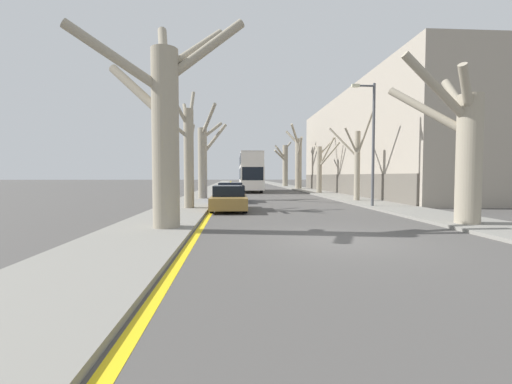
{
  "coord_description": "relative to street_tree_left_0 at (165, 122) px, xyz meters",
  "views": [
    {
      "loc": [
        -3.09,
        -9.69,
        1.88
      ],
      "look_at": [
        -0.9,
        25.2,
        0.2
      ],
      "focal_mm": 24.0,
      "sensor_mm": 36.0,
      "label": 1
    }
  ],
  "objects": [
    {
      "name": "street_tree_right_3",
      "position": [
        10.96,
        34.33,
        0.23
      ],
      "size": [
        2.12,
        4.03,
        8.72
      ],
      "color": "gray",
      "rests_on": "ground"
    },
    {
      "name": "sidewalk_right",
      "position": [
        11.41,
        47.88,
        -3.62
      ],
      "size": [
        3.0,
        120.0,
        0.12
      ],
      "primitive_type": "cube",
      "color": "gray",
      "rests_on": "ground"
    },
    {
      "name": "kerb_line_stripe",
      "position": [
        1.11,
        47.88,
        -3.68
      ],
      "size": [
        0.24,
        120.0,
        0.01
      ],
      "primitive_type": "cube",
      "color": "yellow",
      "rests_on": "ground"
    },
    {
      "name": "ground_plane",
      "position": [
        5.42,
        -2.12,
        -3.68
      ],
      "size": [
        300.0,
        300.0,
        0.0
      ],
      "primitive_type": "plane",
      "color": "#4C4947"
    },
    {
      "name": "street_tree_right_2",
      "position": [
        11.19,
        22.84,
        -0.76
      ],
      "size": [
        2.78,
        4.25,
        6.51
      ],
      "color": "gray",
      "rests_on": "ground"
    },
    {
      "name": "sidewalk_left",
      "position": [
        -0.56,
        47.88,
        -3.62
      ],
      "size": [
        3.0,
        120.0,
        0.12
      ],
      "primitive_type": "cube",
      "color": "gray",
      "rests_on": "ground"
    },
    {
      "name": "lamp_post",
      "position": [
        10.25,
        7.62,
        0.36
      ],
      "size": [
        1.4,
        0.2,
        7.18
      ],
      "color": "#4C4F54",
      "rests_on": "ground"
    },
    {
      "name": "street_tree_left_1",
      "position": [
        -0.24,
        7.1,
        -0.45
      ],
      "size": [
        2.73,
        2.86,
        6.67
      ],
      "color": "gray",
      "rests_on": "ground"
    },
    {
      "name": "street_tree_right_4",
      "position": [
        10.85,
        46.0,
        0.25
      ],
      "size": [
        3.44,
        3.74,
        7.75
      ],
      "color": "gray",
      "rests_on": "ground"
    },
    {
      "name": "parked_car_1",
      "position": [
        2.03,
        12.77,
        -3.03
      ],
      "size": [
        1.89,
        4.1,
        1.37
      ],
      "color": "navy",
      "rests_on": "ground"
    },
    {
      "name": "street_tree_right_0",
      "position": [
        10.73,
        0.32,
        -0.75
      ],
      "size": [
        3.21,
        3.38,
        6.22
      ],
      "color": "gray",
      "rests_on": "ground"
    },
    {
      "name": "double_decker_bus",
      "position": [
        4.19,
        28.57,
        -1.16
      ],
      "size": [
        2.46,
        10.99,
        4.45
      ],
      "color": "silver",
      "rests_on": "ground"
    },
    {
      "name": "street_tree_right_1",
      "position": [
        11.02,
        12.08,
        -0.76
      ],
      "size": [
        2.63,
        4.01,
        6.34
      ],
      "color": "gray",
      "rests_on": "ground"
    },
    {
      "name": "street_tree_left_0",
      "position": [
        0.0,
        0.0,
        0.0
      ],
      "size": [
        5.57,
        2.91,
        7.35
      ],
      "color": "gray",
      "rests_on": "ground"
    },
    {
      "name": "building_facade_right",
      "position": [
        17.9,
        22.51,
        1.32
      ],
      "size": [
        10.08,
        31.35,
        10.01
      ],
      "color": "#9E9384",
      "rests_on": "ground"
    },
    {
      "name": "parked_car_0",
      "position": [
        2.03,
        6.72,
        -3.04
      ],
      "size": [
        1.89,
        4.49,
        1.34
      ],
      "color": "olive",
      "rests_on": "ground"
    },
    {
      "name": "street_tree_left_2",
      "position": [
        -0.03,
        15.05,
        -0.39
      ],
      "size": [
        2.26,
        4.01,
        7.06
      ],
      "color": "gray",
      "rests_on": "ground"
    }
  ]
}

